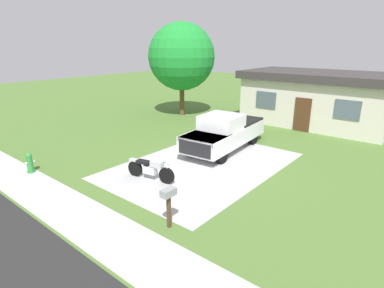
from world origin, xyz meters
The scene contains 9 objects.
ground_plane centered at (0.00, 0.00, 0.00)m, with size 80.00×80.00×0.00m, color #4D7030.
driveway_pad centered at (0.00, 0.00, 0.00)m, with size 5.92×8.72×0.01m, color #B0B0B0.
sidewalk_strip centered at (0.00, -6.00, 0.00)m, with size 36.00×1.80×0.01m, color #B9B9B4.
motorcycle centered at (-0.68, -2.59, 0.47)m, with size 2.19×0.79×1.09m.
pickup_truck centered at (-0.52, 2.53, 0.95)m, with size 2.49×5.77×1.90m.
fire_hydrant centered at (-5.21, -5.36, 0.43)m, with size 0.32×0.40×0.87m.
mailbox centered at (2.26, -4.62, 0.98)m, with size 0.26×0.48×1.26m.
shade_tree centered at (-7.71, 7.33, 4.34)m, with size 4.91×4.91×6.80m.
neighbor_house centered at (1.21, 11.02, 1.79)m, with size 9.60×5.60×3.50m.
Camera 1 is at (7.99, -10.48, 5.27)m, focal length 29.12 mm.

